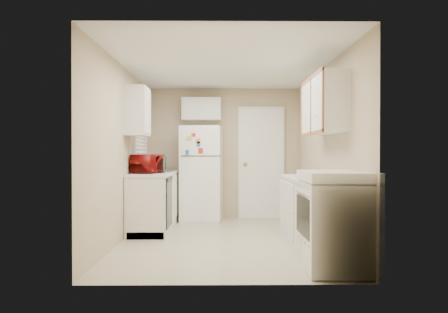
{
  "coord_description": "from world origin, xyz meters",
  "views": [
    {
      "loc": [
        -0.05,
        -5.52,
        1.21
      ],
      "look_at": [
        0.0,
        0.5,
        1.15
      ],
      "focal_mm": 32.0,
      "sensor_mm": 36.0,
      "label": 1
    }
  ],
  "objects": [
    {
      "name": "stove",
      "position": [
        1.15,
        -1.4,
        0.51
      ],
      "size": [
        0.7,
        0.86,
        1.02
      ],
      "primitive_type": "cube",
      "rotation": [
        0.0,
        0.0,
        -0.02
      ],
      "color": "white",
      "rests_on": "floor"
    },
    {
      "name": "window_blinds",
      "position": [
        -1.36,
        1.05,
        1.6
      ],
      "size": [
        0.1,
        0.98,
        1.08
      ],
      "primitive_type": "cube",
      "color": "silver",
      "rests_on": "wall_left"
    },
    {
      "name": "ceiling",
      "position": [
        0.0,
        0.0,
        2.4
      ],
      "size": [
        3.8,
        3.8,
        0.0
      ],
      "primitive_type": "plane",
      "color": "white",
      "rests_on": "floor"
    },
    {
      "name": "refrigerator",
      "position": [
        -0.39,
        1.59,
        0.84
      ],
      "size": [
        0.76,
        0.74,
        1.67
      ],
      "primitive_type": "cube",
      "rotation": [
        0.0,
        0.0,
        -0.11
      ],
      "color": "white",
      "rests_on": "floor"
    },
    {
      "name": "upper_cabinet_left",
      "position": [
        -1.25,
        0.22,
        1.8
      ],
      "size": [
        0.3,
        0.45,
        0.7
      ],
      "primitive_type": "cube",
      "color": "silver",
      "rests_on": "wall_left"
    },
    {
      "name": "right_counter",
      "position": [
        1.1,
        -0.8,
        0.45
      ],
      "size": [
        0.6,
        2.0,
        0.9
      ],
      "primitive_type": "cube",
      "color": "silver",
      "rests_on": "floor"
    },
    {
      "name": "wall_back",
      "position": [
        0.0,
        1.9,
        1.2
      ],
      "size": [
        2.8,
        2.8,
        0.0
      ],
      "primitive_type": "plane",
      "color": "tan",
      "rests_on": "floor"
    },
    {
      "name": "soap_bottle",
      "position": [
        -1.15,
        1.35,
        1.0
      ],
      "size": [
        0.11,
        0.11,
        0.2
      ],
      "primitive_type": "imported",
      "rotation": [
        0.0,
        0.0,
        0.31
      ],
      "color": "silver",
      "rests_on": "left_counter"
    },
    {
      "name": "wall_right",
      "position": [
        1.4,
        0.0,
        1.2
      ],
      "size": [
        3.8,
        3.8,
        0.0
      ],
      "primitive_type": "plane",
      "color": "tan",
      "rests_on": "floor"
    },
    {
      "name": "cabinet_over_fridge",
      "position": [
        -0.4,
        1.75,
        2.0
      ],
      "size": [
        0.7,
        0.3,
        0.4
      ],
      "primitive_type": "cube",
      "color": "silver",
      "rests_on": "wall_back"
    },
    {
      "name": "wall_front",
      "position": [
        0.0,
        -1.9,
        1.2
      ],
      "size": [
        2.8,
        2.8,
        0.0
      ],
      "primitive_type": "plane",
      "color": "tan",
      "rests_on": "floor"
    },
    {
      "name": "floor",
      "position": [
        0.0,
        0.0,
        0.0
      ],
      "size": [
        3.8,
        3.8,
        0.0
      ],
      "primitive_type": "plane",
      "color": "beige",
      "rests_on": "ground"
    },
    {
      "name": "upper_cabinet_right",
      "position": [
        1.25,
        -0.5,
        1.8
      ],
      "size": [
        0.3,
        1.2,
        0.7
      ],
      "primitive_type": "cube",
      "color": "silver",
      "rests_on": "wall_right"
    },
    {
      "name": "interior_door",
      "position": [
        0.7,
        1.86,
        1.02
      ],
      "size": [
        0.86,
        0.06,
        2.08
      ],
      "primitive_type": "cube",
      "color": "white",
      "rests_on": "floor"
    },
    {
      "name": "dishwasher",
      "position": [
        -0.81,
        0.3,
        0.49
      ],
      "size": [
        0.03,
        0.58,
        0.72
      ],
      "primitive_type": "cube",
      "color": "black",
      "rests_on": "floor"
    },
    {
      "name": "wall_left",
      "position": [
        -1.4,
        0.0,
        1.2
      ],
      "size": [
        3.8,
        3.8,
        0.0
      ],
      "primitive_type": "plane",
      "color": "tan",
      "rests_on": "floor"
    },
    {
      "name": "sink",
      "position": [
        -1.1,
        1.05,
        0.86
      ],
      "size": [
        0.54,
        0.74,
        0.16
      ],
      "primitive_type": "cube",
      "color": "gray",
      "rests_on": "left_counter"
    },
    {
      "name": "left_counter",
      "position": [
        -1.1,
        0.9,
        0.45
      ],
      "size": [
        0.6,
        1.8,
        0.9
      ],
      "primitive_type": "cube",
      "color": "silver",
      "rests_on": "floor"
    },
    {
      "name": "microwave",
      "position": [
        -1.15,
        0.49,
        1.05
      ],
      "size": [
        0.56,
        0.39,
        0.34
      ],
      "primitive_type": "imported",
      "rotation": [
        0.0,
        0.0,
        1.35
      ],
      "color": "maroon",
      "rests_on": "left_counter"
    }
  ]
}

